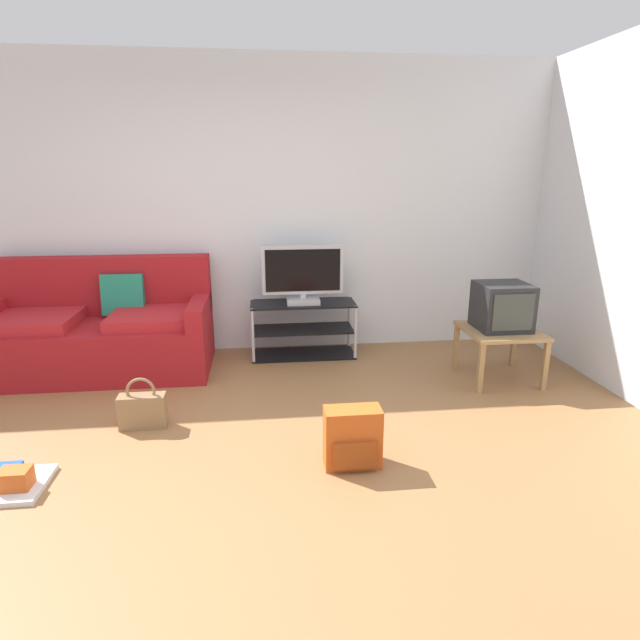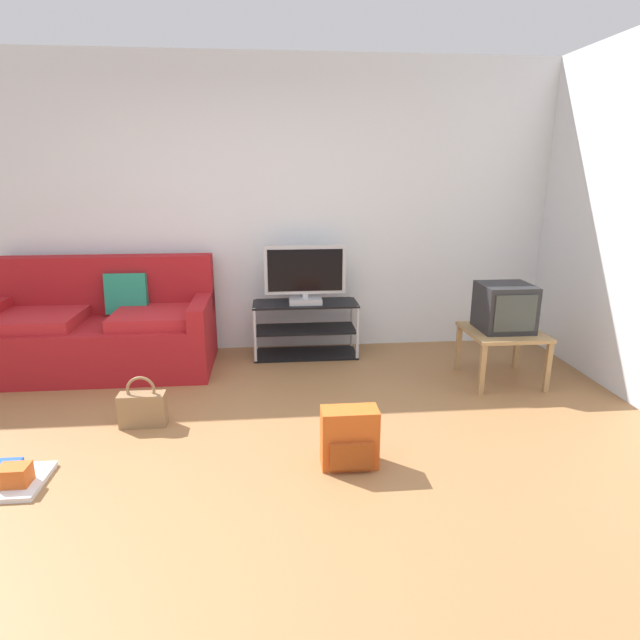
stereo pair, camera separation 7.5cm
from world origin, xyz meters
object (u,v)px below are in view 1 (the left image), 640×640
(flat_tv, at_px, (303,275))
(handbag, at_px, (143,410))
(tv_stand, at_px, (303,329))
(side_table, at_px, (500,336))
(floor_tray, at_px, (5,482))
(couch, at_px, (100,331))
(crt_tv, at_px, (502,306))
(backpack, at_px, (353,438))

(flat_tv, bearing_deg, handbag, -132.82)
(tv_stand, relative_size, handbag, 2.69)
(side_table, distance_m, floor_tray, 3.62)
(couch, xyz_separation_m, handbag, (0.58, -1.16, -0.22))
(couch, distance_m, tv_stand, 1.80)
(handbag, bearing_deg, crt_tv, 11.61)
(floor_tray, bearing_deg, tv_stand, 47.59)
(tv_stand, xyz_separation_m, handbag, (-1.21, -1.33, -0.13))
(couch, height_order, floor_tray, couch)
(crt_tv, bearing_deg, floor_tray, -160.01)
(flat_tv, distance_m, floor_tray, 2.78)
(flat_tv, relative_size, crt_tv, 1.81)
(couch, xyz_separation_m, crt_tv, (3.37, -0.59, 0.28))
(side_table, height_order, floor_tray, side_table)
(handbag, bearing_deg, floor_tray, -132.58)
(crt_tv, height_order, handbag, crt_tv)
(crt_tv, bearing_deg, handbag, -168.39)
(flat_tv, height_order, backpack, flat_tv)
(flat_tv, xyz_separation_m, floor_tray, (-1.82, -1.97, -0.74))
(tv_stand, relative_size, floor_tray, 2.31)
(flat_tv, bearing_deg, side_table, -25.32)
(handbag, distance_m, floor_tray, 0.90)
(tv_stand, relative_size, flat_tv, 1.31)
(side_table, relative_size, crt_tv, 1.46)
(crt_tv, relative_size, floor_tray, 0.97)
(backpack, distance_m, handbag, 1.48)
(crt_tv, height_order, floor_tray, crt_tv)
(tv_stand, bearing_deg, flat_tv, -90.00)
(couch, distance_m, side_table, 3.42)
(tv_stand, distance_m, backpack, 1.97)
(flat_tv, distance_m, side_table, 1.79)
(floor_tray, bearing_deg, backpack, 0.83)
(flat_tv, distance_m, backpack, 2.03)
(side_table, height_order, handbag, side_table)
(backpack, bearing_deg, tv_stand, 113.53)
(handbag, xyz_separation_m, floor_tray, (-0.61, -0.66, -0.09))
(flat_tv, height_order, crt_tv, flat_tv)
(couch, bearing_deg, side_table, -10.16)
(crt_tv, bearing_deg, flat_tv, 155.16)
(backpack, xyz_separation_m, floor_tray, (-1.95, -0.03, -0.14))
(floor_tray, bearing_deg, handbag, 47.42)
(floor_tray, bearing_deg, flat_tv, 47.26)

